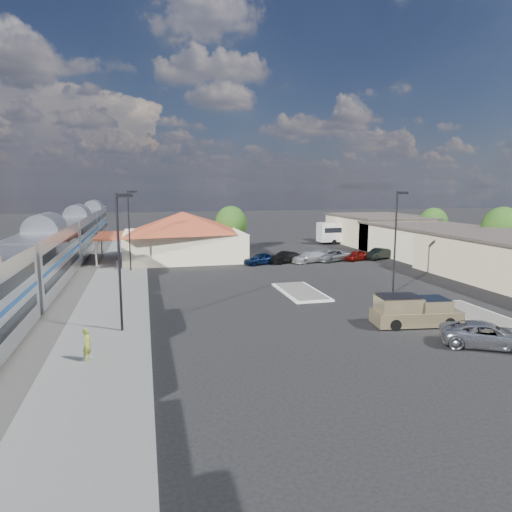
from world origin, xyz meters
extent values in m
plane|color=black|center=(0.00, 0.00, 0.00)|extent=(280.00, 280.00, 0.00)
cube|color=#4C4944|center=(-21.00, 8.00, 0.06)|extent=(16.00, 100.00, 0.12)
cube|color=gray|center=(-12.00, 6.00, 0.09)|extent=(5.50, 92.00, 0.18)
cube|color=silver|center=(-18.00, 8.24, 3.05)|extent=(3.00, 20.00, 5.00)
cube|color=black|center=(-18.00, 8.24, 0.30)|extent=(2.20, 16.00, 0.60)
cube|color=silver|center=(-18.00, 29.24, 3.05)|extent=(3.00, 20.00, 5.00)
cube|color=black|center=(-18.00, 29.24, 0.30)|extent=(2.20, 16.00, 0.60)
cube|color=silver|center=(-18.00, 50.24, 3.05)|extent=(3.00, 20.00, 5.00)
cube|color=black|center=(-18.00, 50.24, 0.30)|extent=(2.20, 16.00, 0.60)
cylinder|color=black|center=(-24.00, 22.99, 2.10)|extent=(2.80, 14.00, 2.80)
cube|color=black|center=(-24.00, 22.99, 0.30)|extent=(2.20, 12.00, 0.60)
cube|color=beige|center=(-4.50, 24.00, 1.80)|extent=(15.00, 12.00, 3.60)
pyramid|color=maroon|center=(-4.50, 24.00, 4.90)|extent=(15.30, 12.24, 2.60)
cube|color=maroon|center=(-13.60, 24.00, 3.30)|extent=(3.20, 9.60, 0.25)
cube|color=#C6B28C|center=(28.00, 18.00, 2.00)|extent=(12.00, 18.00, 4.00)
cube|color=#3F3833|center=(28.00, 18.00, 4.15)|extent=(12.40, 18.40, 0.30)
cube|color=#C6B28C|center=(28.00, 32.00, 2.25)|extent=(12.00, 16.00, 4.50)
cube|color=#3F3833|center=(28.00, 32.00, 4.65)|extent=(12.40, 16.40, 0.30)
cube|color=silver|center=(4.00, 2.00, 0.07)|extent=(3.30, 7.50, 0.15)
cube|color=#4C4944|center=(4.00, 2.00, 0.16)|extent=(2.70, 6.90, 0.10)
cube|color=silver|center=(14.00, -8.00, 0.07)|extent=(3.30, 7.50, 0.15)
cube|color=#4C4944|center=(14.00, -8.00, 0.16)|extent=(2.70, 6.90, 0.10)
cylinder|color=black|center=(-11.00, -6.00, 4.50)|extent=(0.16, 0.16, 9.00)
cube|color=black|center=(-10.50, -6.00, 8.85)|extent=(1.00, 0.25, 0.22)
cylinder|color=black|center=(-11.00, 16.00, 4.50)|extent=(0.16, 0.16, 9.00)
cube|color=black|center=(-10.50, 16.00, 8.85)|extent=(1.00, 0.25, 0.22)
cylinder|color=black|center=(12.00, 0.00, 4.50)|extent=(0.16, 0.16, 9.00)
cube|color=black|center=(12.50, 0.00, 8.85)|extent=(1.00, 0.25, 0.22)
cylinder|color=#382314|center=(34.00, 12.00, 1.43)|extent=(0.30, 0.30, 2.86)
ellipsoid|color=#1E4413|center=(34.00, 12.00, 4.23)|extent=(4.94, 4.94, 5.46)
cylinder|color=#382314|center=(34.00, 26.00, 1.28)|extent=(0.30, 0.30, 2.55)
ellipsoid|color=#1E4413|center=(34.00, 26.00, 3.77)|extent=(4.41, 4.41, 4.87)
cylinder|color=#382314|center=(3.00, 30.00, 1.36)|extent=(0.30, 0.30, 2.73)
ellipsoid|color=#1E4413|center=(3.00, 30.00, 4.03)|extent=(4.71, 4.71, 5.21)
cube|color=tan|center=(8.43, -9.04, 0.59)|extent=(6.08, 2.86, 0.96)
cube|color=tan|center=(8.43, -9.04, 1.33)|extent=(2.46, 2.29, 1.01)
cube|color=tan|center=(8.43, -9.04, 1.44)|extent=(3.04, 2.36, 1.17)
cylinder|color=black|center=(10.17, -10.23, 0.38)|extent=(0.80, 0.39, 0.77)
cylinder|color=black|center=(10.41, -8.33, 0.38)|extent=(0.80, 0.39, 0.77)
cylinder|color=black|center=(6.45, -9.76, 0.38)|extent=(0.80, 0.39, 0.77)
cylinder|color=black|center=(6.69, -7.86, 0.38)|extent=(0.80, 0.39, 0.77)
imported|color=#999CA0|center=(10.06, -13.85, 0.73)|extent=(5.81, 4.68, 1.47)
cube|color=white|center=(24.00, 34.41, 1.97)|extent=(11.11, 2.84, 3.12)
cube|color=black|center=(24.00, 34.41, 2.35)|extent=(10.23, 2.84, 0.83)
cylinder|color=black|center=(27.90, 33.50, 0.41)|extent=(0.84, 0.31, 0.83)
cylinder|color=black|center=(27.81, 35.64, 0.41)|extent=(0.84, 0.31, 0.83)
cylinder|color=black|center=(20.74, 33.20, 0.41)|extent=(0.84, 0.31, 0.83)
cylinder|color=black|center=(20.65, 35.35, 0.41)|extent=(0.84, 0.31, 0.83)
imported|color=#BACC3F|center=(-12.55, -10.93, 1.07)|extent=(0.64, 0.76, 1.78)
imported|color=silver|center=(-12.15, 11.88, 1.08)|extent=(0.70, 0.89, 1.81)
imported|color=#0B1838|center=(4.17, 17.30, 0.71)|extent=(4.46, 2.95, 1.41)
imported|color=black|center=(7.37, 17.60, 0.71)|extent=(4.58, 3.15, 1.43)
imported|color=silver|center=(10.57, 17.30, 0.73)|extent=(5.44, 3.67, 1.46)
imported|color=gray|center=(13.77, 17.60, 0.71)|extent=(5.64, 4.14, 1.43)
imported|color=maroon|center=(16.97, 17.30, 0.65)|extent=(4.11, 2.86, 1.30)
imported|color=black|center=(20.17, 17.60, 0.72)|extent=(4.59, 3.09, 1.43)
camera|label=1|loc=(-9.38, -35.68, 9.38)|focal=32.00mm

